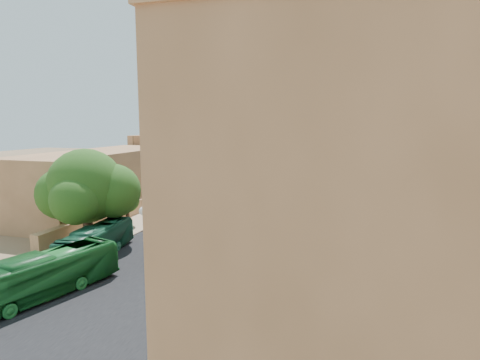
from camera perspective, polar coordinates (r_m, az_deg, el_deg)
The scene contains 36 objects.
ground at distance 36.05m, azimuth -12.30°, elevation -12.08°, with size 260.00×260.00×0.00m, color brown.
road_surface at distance 62.97m, azimuth 1.05°, elevation -3.10°, with size 14.00×140.00×0.01m, color black.
sidewalk_east at distance 61.13m, azimuth 9.67°, elevation -3.56°, with size 5.00×140.00×0.01m, color #9E8267.
sidewalk_west at distance 66.13m, azimuth -6.90°, elevation -2.60°, with size 5.00×140.00×0.01m, color #9E8267.
kerb_east at distance 61.47m, azimuth 7.36°, elevation -3.39°, with size 0.25×140.00×0.12m, color #9E8267.
kerb_west at distance 65.17m, azimuth -4.89°, elevation -2.69°, with size 0.25×140.00×0.12m, color #9E8267.
townhouse_a at distance 27.11m, azimuth 14.78°, elevation -4.84°, with size 9.00×14.00×16.40m.
townhouse_b at distance 40.99m, azimuth 15.47°, elevation -1.53°, with size 9.00×14.00×14.90m.
townhouse_c at distance 54.71m, azimuth 15.91°, elevation 2.17°, with size 9.00×14.00×17.40m.
townhouse_d at distance 68.71m, azimuth 16.09°, elevation 2.72°, with size 9.00×14.00×15.90m.
corner_block at distance 13.69m, azimuth 15.19°, elevation -11.31°, with size 9.20×10.20×15.70m.
west_wall at distance 58.56m, azimuth -13.55°, elevation -3.30°, with size 1.00×40.00×1.80m, color #A8764C.
west_building_low at distance 59.35m, azimuth -19.23°, elevation -0.15°, with size 10.00×28.00×8.40m, color #956641.
west_building_mid at distance 81.56m, azimuth -8.50°, elevation 2.97°, with size 10.00×22.00×10.00m, color #B37D51.
church at distance 109.36m, azimuth 8.04°, elevation 6.68°, with size 28.00×22.50×36.30m.
ficus_tree at distance 42.95m, azimuth -20.97°, elevation -1.15°, with size 9.82×9.03×9.82m.
street_tree_a at distance 50.18m, azimuth -15.77°, elevation -2.82°, with size 2.96×2.96×4.55m.
street_tree_b at distance 60.37m, azimuth -9.68°, elevation -0.16°, with size 3.58×3.58×5.50m.
street_tree_c at distance 71.32m, azimuth -5.38°, elevation 0.53°, with size 2.78×2.78×4.27m.
street_tree_d at distance 82.45m, azimuth -2.24°, elevation 1.70°, with size 2.90×2.90×4.46m.
streetlamp at distance 20.90m, azimuth -10.10°, elevation -12.10°, with size 2.11×0.44×8.22m.
red_truck at distance 37.77m, azimuth -10.33°, elevation -8.57°, with size 3.66×6.43×3.56m.
olive_pickup at distance 53.05m, azimuth 5.29°, elevation -4.23°, with size 2.82×5.08×1.99m.
bus_green_south at distance 32.50m, azimuth -26.28°, elevation -12.08°, with size 2.69×11.49×3.20m, color #186227.
bus_green_north at distance 39.74m, azimuth -19.80°, elevation -8.26°, with size 2.44×10.42×2.90m, color #1E5E3F.
bus_red_east at distance 42.33m, azimuth -0.77°, elevation -6.85°, with size 2.32×9.90×2.76m, color #B20A04.
bus_cream_east at distance 58.38m, azimuth 6.41°, elevation -2.69°, with size 2.29×9.79×2.73m, color #FFF5D0.
car_blue_a at distance 56.04m, azimuth -5.27°, elevation -4.00°, with size 1.27×3.16×1.08m, color #5382C5.
car_white_a at distance 62.50m, azimuth -3.56°, elevation -2.63°, with size 1.29×3.70×1.22m, color white.
car_cream at distance 54.34m, azimuth -0.37°, elevation -4.24°, with size 2.14×4.63×1.29m, color #FFEAAB.
car_dkblue at distance 74.45m, azimuth -0.09°, elevation -0.90°, with size 1.54×3.78×1.10m, color #12174E.
car_white_b at distance 66.35m, azimuth 3.27°, elevation -2.05°, with size 1.27×3.16×1.08m, color silver.
car_blue_b at distance 89.65m, azimuth 4.48°, elevation 0.64°, with size 1.14×3.28×1.08m, color #4E77BD.
pedestrian_a at distance 46.52m, azimuth 6.28°, elevation -6.09°, with size 0.67×0.44×1.85m, color black.
pedestrian_b at distance 23.45m, azimuth -9.00°, elevation -21.73°, with size 0.72×0.56×1.49m, color #2F2B22.
pedestrian_c at distance 43.20m, azimuth 3.88°, elevation -7.22°, with size 1.05×0.44×1.79m, color #323233.
Camera 1 is at (16.72, -29.42, 12.44)m, focal length 30.00 mm.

